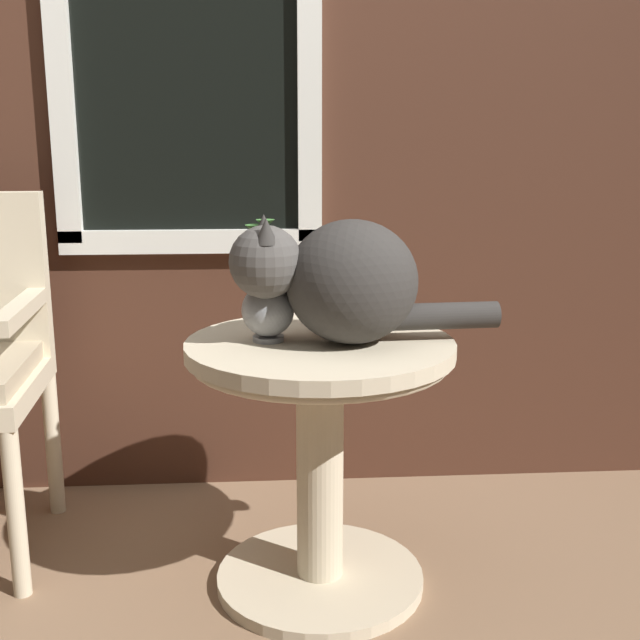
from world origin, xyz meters
The scene contains 5 objects.
ground_plane centered at (0.00, 0.00, 0.00)m, with size 6.00×6.00×0.00m, color #7F6047.
back_wall centered at (0.00, 0.75, 1.30)m, with size 4.00×0.07×2.60m.
wicker_side_table centered at (0.30, 0.11, 0.42)m, with size 0.64×0.64×0.63m.
cat centered at (0.35, 0.09, 0.78)m, with size 0.63×0.30×0.30m.
pewter_vase_with_ivy centered at (0.18, 0.12, 0.72)m, with size 0.12×0.12×0.28m.
Camera 1 is at (0.18, -1.68, 1.09)m, focal length 44.51 mm.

